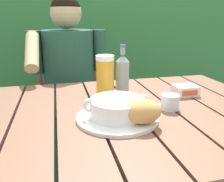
# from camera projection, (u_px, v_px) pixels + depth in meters

# --- Properties ---
(dining_table) EXTENTS (1.31, 0.87, 0.77)m
(dining_table) POSITION_uv_depth(u_px,v_px,m) (115.00, 134.00, 0.91)
(dining_table) COLOR brown
(dining_table) RESTS_ON ground_plane
(hedge_backdrop) EXTENTS (3.83, 0.83, 2.14)m
(hedge_backdrop) POSITION_uv_depth(u_px,v_px,m) (67.00, 35.00, 2.28)
(hedge_backdrop) COLOR #2F6F36
(hedge_backdrop) RESTS_ON ground_plane
(chair_near_diner) EXTENTS (0.46, 0.44, 0.94)m
(chair_near_diner) POSITION_uv_depth(u_px,v_px,m) (70.00, 106.00, 1.76)
(chair_near_diner) COLOR brown
(chair_near_diner) RESTS_ON ground_plane
(person_eating) EXTENTS (0.48, 0.47, 1.24)m
(person_eating) POSITION_uv_depth(u_px,v_px,m) (70.00, 79.00, 1.49)
(person_eating) COLOR #244F3D
(person_eating) RESTS_ON ground_plane
(serving_plate) EXTENTS (0.29, 0.29, 0.01)m
(serving_plate) POSITION_uv_depth(u_px,v_px,m) (117.00, 117.00, 0.81)
(serving_plate) COLOR white
(serving_plate) RESTS_ON dining_table
(soup_bowl) EXTENTS (0.24, 0.19, 0.07)m
(soup_bowl) POSITION_uv_depth(u_px,v_px,m) (117.00, 107.00, 0.80)
(soup_bowl) COLOR white
(soup_bowl) RESTS_ON serving_plate
(bread_roll) EXTENTS (0.13, 0.10, 0.08)m
(bread_roll) POSITION_uv_depth(u_px,v_px,m) (142.00, 111.00, 0.74)
(bread_roll) COLOR tan
(bread_roll) RESTS_ON serving_plate
(beer_glass) EXTENTS (0.08, 0.08, 0.19)m
(beer_glass) POSITION_uv_depth(u_px,v_px,m) (105.00, 78.00, 0.98)
(beer_glass) COLOR gold
(beer_glass) RESTS_ON dining_table
(beer_bottle) EXTENTS (0.06, 0.06, 0.23)m
(beer_bottle) POSITION_uv_depth(u_px,v_px,m) (122.00, 74.00, 1.03)
(beer_bottle) COLOR gray
(beer_bottle) RESTS_ON dining_table
(water_glass_small) EXTENTS (0.07, 0.07, 0.06)m
(water_glass_small) POSITION_uv_depth(u_px,v_px,m) (170.00, 102.00, 0.89)
(water_glass_small) COLOR silver
(water_glass_small) RESTS_ON dining_table
(butter_tub) EXTENTS (0.10, 0.08, 0.04)m
(butter_tub) POSITION_uv_depth(u_px,v_px,m) (185.00, 90.00, 1.05)
(butter_tub) COLOR white
(butter_tub) RESTS_ON dining_table
(table_knife) EXTENTS (0.15, 0.07, 0.01)m
(table_knife) POSITION_uv_depth(u_px,v_px,m) (150.00, 107.00, 0.91)
(table_knife) COLOR silver
(table_knife) RESTS_ON dining_table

